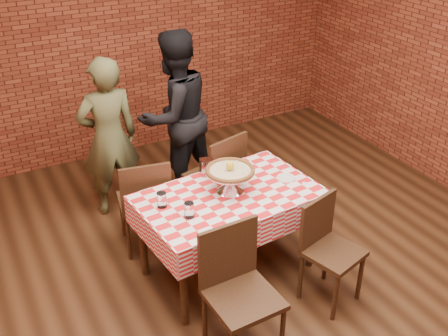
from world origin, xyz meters
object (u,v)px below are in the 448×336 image
at_px(chair_far_left, 144,201).
at_px(diner_black, 175,115).
at_px(chair_far_right, 214,176).
at_px(water_glass_right, 162,200).
at_px(chair_near_right, 333,255).
at_px(pizza_stand, 230,181).
at_px(chair_near_left, 243,297).
at_px(table, 228,233).
at_px(diner_olive, 109,138).
at_px(water_glass_left, 189,210).
at_px(pizza, 230,171).
at_px(condiment_caddy, 207,168).

distance_m(chair_far_left, diner_black, 1.05).
relative_size(chair_far_right, diner_black, 0.54).
bearing_deg(water_glass_right, chair_near_right, -35.89).
bearing_deg(pizza_stand, chair_near_left, -112.87).
bearing_deg(table, chair_far_left, 125.28).
bearing_deg(diner_olive, chair_near_left, 96.08).
relative_size(water_glass_left, water_glass_right, 1.00).
bearing_deg(diner_olive, pizza_stand, 113.77).
height_order(water_glass_left, diner_black, diner_black).
relative_size(water_glass_right, chair_near_left, 0.13).
relative_size(table, chair_far_left, 1.53).
bearing_deg(pizza, chair_near_right, -55.50).
bearing_deg(pizza_stand, chair_near_right, -55.50).
distance_m(chair_near_right, chair_far_right, 1.47).
xyz_separation_m(pizza_stand, water_glass_left, (-0.44, -0.18, -0.03)).
bearing_deg(pizza_stand, water_glass_left, -157.93).
height_order(chair_near_left, chair_near_right, chair_near_left).
bearing_deg(chair_far_right, diner_black, -96.09).
bearing_deg(water_glass_right, condiment_caddy, 26.29).
bearing_deg(chair_near_right, water_glass_right, 128.47).
bearing_deg(chair_far_left, water_glass_left, 105.53).
relative_size(table, pizza, 3.57).
relative_size(water_glass_right, diner_olive, 0.08).
bearing_deg(chair_near_left, water_glass_right, 101.86).
height_order(condiment_caddy, diner_olive, diner_olive).
relative_size(pizza, condiment_caddy, 2.50).
height_order(water_glass_right, chair_far_left, chair_far_left).
relative_size(condiment_caddy, chair_far_right, 0.17).
height_order(pizza_stand, water_glass_left, pizza_stand).
height_order(chair_far_right, diner_olive, diner_olive).
bearing_deg(water_glass_left, chair_far_left, 95.06).
bearing_deg(chair_far_right, pizza_stand, 57.65).
relative_size(chair_near_left, chair_near_right, 1.08).
xyz_separation_m(condiment_caddy, chair_near_left, (-0.30, -1.12, -0.37)).
bearing_deg(water_glass_right, diner_black, 62.48).
relative_size(pizza_stand, pizza, 1.02).
xyz_separation_m(chair_near_left, chair_near_right, (0.85, 0.10, -0.04)).
bearing_deg(table, water_glass_left, -161.40).
distance_m(pizza_stand, chair_near_left, 0.98).
bearing_deg(chair_far_left, table, 135.75).
bearing_deg(chair_far_right, water_glass_left, 38.56).
distance_m(condiment_caddy, diner_black, 1.09).
distance_m(water_glass_right, condiment_caddy, 0.57).
distance_m(table, water_glass_right, 0.69).
height_order(water_glass_right, diner_black, diner_black).
xyz_separation_m(table, water_glass_left, (-0.40, -0.14, 0.44)).
height_order(table, water_glass_left, water_glass_left).
bearing_deg(diner_black, pizza, 69.33).
relative_size(chair_near_left, diner_black, 0.55).
xyz_separation_m(water_glass_right, chair_far_left, (0.05, 0.59, -0.36)).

